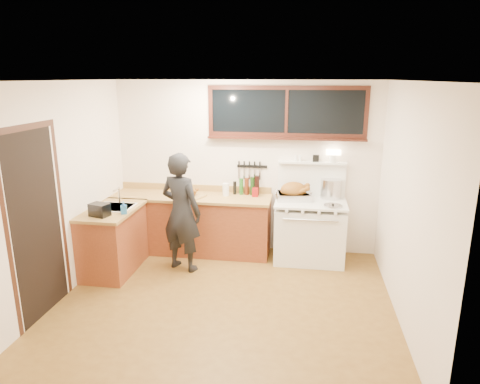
% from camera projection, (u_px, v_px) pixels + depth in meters
% --- Properties ---
extents(ground_plane, '(4.00, 3.50, 0.02)m').
position_uv_depth(ground_plane, '(225.00, 301.00, 5.21)').
color(ground_plane, brown).
extents(room_shell, '(4.10, 3.60, 2.65)m').
position_uv_depth(room_shell, '(224.00, 168.00, 4.78)').
color(room_shell, silver).
rests_on(room_shell, ground).
extents(counter_back, '(2.44, 0.64, 1.00)m').
position_uv_depth(counter_back, '(192.00, 223.00, 6.59)').
color(counter_back, brown).
rests_on(counter_back, ground).
extents(counter_left, '(0.64, 1.09, 0.90)m').
position_uv_depth(counter_left, '(113.00, 240.00, 5.94)').
color(counter_left, brown).
rests_on(counter_left, ground).
extents(sink_unit, '(0.50, 0.45, 0.37)m').
position_uv_depth(sink_unit, '(115.00, 211.00, 5.90)').
color(sink_unit, white).
rests_on(sink_unit, counter_left).
extents(vintage_stove, '(1.02, 0.74, 1.61)m').
position_uv_depth(vintage_stove, '(310.00, 229.00, 6.29)').
color(vintage_stove, white).
rests_on(vintage_stove, ground).
extents(back_window, '(2.32, 0.13, 0.77)m').
position_uv_depth(back_window, '(286.00, 118.00, 6.22)').
color(back_window, black).
rests_on(back_window, room_shell).
extents(left_doorway, '(0.02, 1.04, 2.17)m').
position_uv_depth(left_doorway, '(37.00, 223.00, 4.69)').
color(left_doorway, black).
rests_on(left_doorway, ground).
extents(knife_strip, '(0.46, 0.03, 0.28)m').
position_uv_depth(knife_strip, '(251.00, 167.00, 6.51)').
color(knife_strip, black).
rests_on(knife_strip, room_shell).
extents(man, '(0.71, 0.58, 1.67)m').
position_uv_depth(man, '(181.00, 212.00, 5.89)').
color(man, black).
rests_on(man, ground).
extents(soap_bottle, '(0.10, 0.10, 0.17)m').
position_uv_depth(soap_bottle, '(124.00, 208.00, 5.59)').
color(soap_bottle, '#2165A9').
rests_on(soap_bottle, counter_left).
extents(toaster, '(0.28, 0.23, 0.17)m').
position_uv_depth(toaster, '(100.00, 210.00, 5.50)').
color(toaster, black).
rests_on(toaster, counter_left).
extents(cutting_board, '(0.53, 0.47, 0.15)m').
position_uv_depth(cutting_board, '(189.00, 193.00, 6.40)').
color(cutting_board, '#A27C40').
rests_on(cutting_board, counter_back).
extents(roast_turkey, '(0.54, 0.44, 0.26)m').
position_uv_depth(roast_turkey, '(294.00, 192.00, 6.25)').
color(roast_turkey, silver).
rests_on(roast_turkey, vintage_stove).
extents(stockpot, '(0.40, 0.40, 0.29)m').
position_uv_depth(stockpot, '(331.00, 188.00, 6.31)').
color(stockpot, silver).
rests_on(stockpot, vintage_stove).
extents(saucepan, '(0.16, 0.27, 0.11)m').
position_uv_depth(saucepan, '(307.00, 195.00, 6.29)').
color(saucepan, silver).
rests_on(saucepan, vintage_stove).
extents(pot_lid, '(0.27, 0.27, 0.04)m').
position_uv_depth(pot_lid, '(333.00, 206.00, 5.92)').
color(pot_lid, silver).
rests_on(pot_lid, vintage_stove).
extents(coffee_tin, '(0.09, 0.07, 0.13)m').
position_uv_depth(coffee_tin, '(255.00, 192.00, 6.40)').
color(coffee_tin, maroon).
rests_on(coffee_tin, counter_back).
extents(pitcher, '(0.13, 0.13, 0.19)m').
position_uv_depth(pitcher, '(226.00, 190.00, 6.45)').
color(pitcher, white).
rests_on(pitcher, counter_back).
extents(bottle_cluster, '(0.40, 0.07, 0.30)m').
position_uv_depth(bottle_cluster, '(249.00, 186.00, 6.49)').
color(bottle_cluster, black).
rests_on(bottle_cluster, counter_back).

